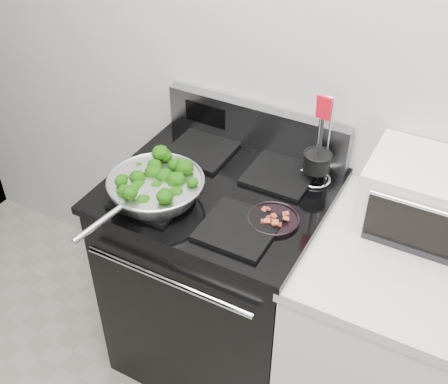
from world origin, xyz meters
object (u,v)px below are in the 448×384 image
Objects in this scene: skillet at (155,188)px; utensil_holder at (317,166)px; gas_range at (220,275)px; bacon_plate at (273,217)px; toaster_oven at (430,198)px.

utensil_holder is (0.45, 0.37, 0.01)m from skillet.
gas_range reaches higher than bacon_plate.
gas_range is at bearing -166.24° from toaster_oven.
gas_range reaches higher than skillet.
bacon_plate is 0.50× the size of utensil_holder.
skillet is 0.58m from utensil_holder.
toaster_oven is at bearing 29.56° from bacon_plate.
skillet is at bearing -167.20° from bacon_plate.
toaster_oven is (0.45, 0.25, 0.07)m from bacon_plate.
utensil_holder is 0.40m from toaster_oven.
gas_range is 2.09× the size of skillet.
utensil_holder is at bearing 81.31° from bacon_plate.
gas_range is 3.18× the size of utensil_holder.
toaster_oven is (0.85, 0.35, 0.04)m from skillet.
gas_range is 0.55m from bacon_plate.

